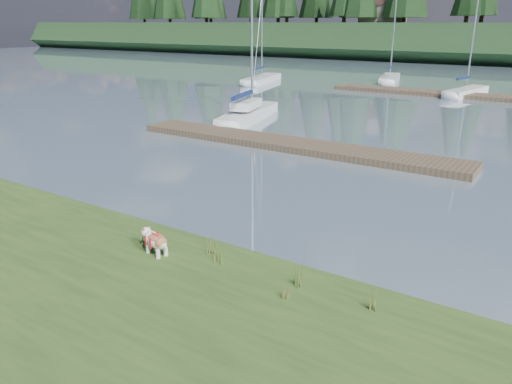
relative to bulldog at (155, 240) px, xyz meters
The scene contains 17 objects.
ground 32.87m from the bulldog, 88.62° to the left, with size 200.00×200.00×0.00m, color gray.
bank 3.28m from the bulldog, 75.87° to the right, with size 60.00×9.00×0.35m, color #36511F.
bulldog is the anchor object (origin of this frame).
sailboat_main 19.13m from the bulldog, 117.17° to the left, with size 3.57×8.00×11.42m.
dock_near 12.29m from the bulldog, 105.14° to the left, with size 16.00×2.00×0.30m, color #4C3D2C.
dock_far 32.98m from the bulldog, 85.14° to the left, with size 26.00×2.20×0.30m, color #4C3D2C.
sailboat_bg_0 38.11m from the bulldog, 118.67° to the left, with size 3.48×8.26×11.75m.
sailboat_bg_1 41.33m from the bulldog, 101.71° to the left, with size 3.10×7.31×10.80m.
sailboat_bg_2 34.42m from the bulldog, 90.09° to the left, with size 2.47×6.67×9.99m.
weed_0 1.26m from the bulldog, 30.16° to the left, with size 0.17×0.14×0.61m.
weed_1 1.55m from the bulldog, 16.67° to the left, with size 0.17×0.14×0.58m.
weed_2 3.46m from the bulldog, ahead, with size 0.17×0.14×0.65m.
weed_3 0.54m from the bulldog, 163.32° to the left, with size 0.17×0.14×0.53m.
weed_4 3.44m from the bulldog, ahead, with size 0.17×0.14×0.36m.
weed_5 5.01m from the bulldog, ahead, with size 0.17×0.14×0.49m.
mud_lip 1.61m from the bulldog, 57.73° to the left, with size 60.00×0.50×0.14m, color #33281C.
house_0 76.17m from the bulldog, 106.23° to the left, with size 6.30×5.30×4.65m.
Camera 1 is at (6.83, -10.28, 5.41)m, focal length 35.00 mm.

